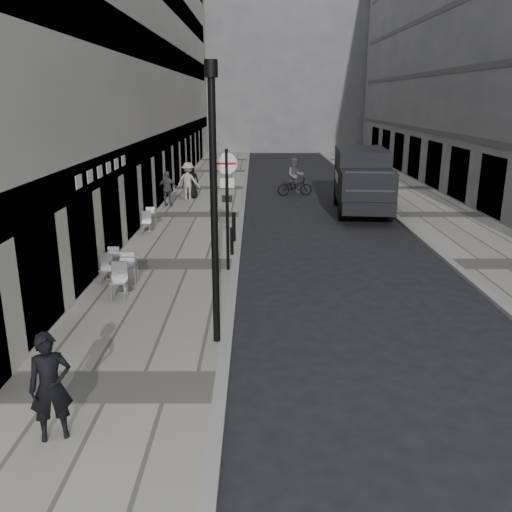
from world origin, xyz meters
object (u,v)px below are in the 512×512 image
at_px(walking_man, 51,387).
at_px(lamppost, 214,194).
at_px(panel_van, 362,177).
at_px(cyclist, 295,181).
at_px(sign_post, 227,194).

distance_m(walking_man, lamppost, 4.78).
xyz_separation_m(walking_man, lamppost, (2.27, 3.49, 2.35)).
distance_m(walking_man, panel_van, 19.77).
bearing_deg(panel_van, cyclist, 127.27).
distance_m(sign_post, lamppost, 5.16).
relative_size(panel_van, cyclist, 3.07).
xyz_separation_m(panel_van, cyclist, (-2.82, 4.47, -0.83)).
height_order(sign_post, lamppost, lamppost).
relative_size(walking_man, panel_van, 0.27).
height_order(lamppost, panel_van, lamppost).
relative_size(walking_man, sign_post, 0.48).
bearing_deg(sign_post, walking_man, -101.40).
xyz_separation_m(sign_post, lamppost, (0.00, -5.09, 0.87)).
relative_size(sign_post, cyclist, 1.78).
xyz_separation_m(sign_post, panel_van, (5.84, 9.43, -0.84)).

